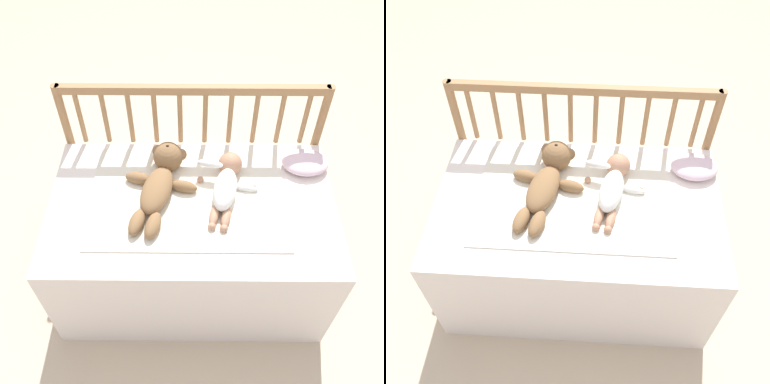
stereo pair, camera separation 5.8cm
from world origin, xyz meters
The scene contains 7 objects.
ground_plane centered at (0.00, 0.00, 0.00)m, with size 12.00×12.00×0.00m, color #C6B293.
crib_mattress centered at (0.00, 0.00, 0.28)m, with size 1.15×0.69×0.55m.
crib_rail centered at (0.00, 0.37, 0.61)m, with size 1.15×0.04×0.86m.
blanket centered at (-0.02, 0.04, 0.56)m, with size 0.78×0.54×0.01m.
teddy_bear centered at (-0.13, 0.09, 0.60)m, with size 0.31×0.46×0.13m.
baby centered at (0.14, 0.07, 0.60)m, with size 0.26×0.37×0.10m.
small_pillow centered at (0.48, 0.21, 0.58)m, with size 0.20×0.15×0.06m.
Camera 1 is at (0.01, -1.07, 1.89)m, focal length 40.00 mm.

